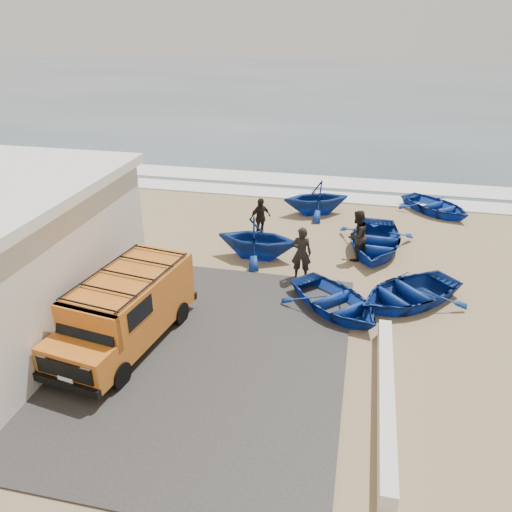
{
  "coord_description": "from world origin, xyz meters",
  "views": [
    {
      "loc": [
        3.95,
        -12.64,
        8.53
      ],
      "look_at": [
        0.72,
        2.03,
        1.2
      ],
      "focal_mm": 35.0,
      "sensor_mm": 36.0,
      "label": 1
    }
  ],
  "objects_px": {
    "boat_mid_right": "(374,240)",
    "fisherman_front": "(301,253)",
    "boat_far_right": "(436,206)",
    "parapet": "(386,398)",
    "boat_near_right": "(408,292)",
    "boat_mid_left": "(258,238)",
    "fisherman_back": "(260,218)",
    "fisherman_middle": "(357,236)",
    "boat_far_left": "(316,198)",
    "boat_near_left": "(335,301)",
    "van": "(126,308)"
  },
  "relations": [
    {
      "from": "boat_mid_right",
      "to": "fisherman_front",
      "type": "height_order",
      "value": "fisherman_front"
    },
    {
      "from": "boat_far_right",
      "to": "fisherman_front",
      "type": "xyz_separation_m",
      "value": [
        -5.36,
        -7.75,
        0.62
      ]
    },
    {
      "from": "parapet",
      "to": "boat_near_right",
      "type": "relative_size",
      "value": 1.57
    },
    {
      "from": "boat_mid_left",
      "to": "fisherman_back",
      "type": "xyz_separation_m",
      "value": [
        -0.31,
        1.97,
        0.04
      ]
    },
    {
      "from": "fisherman_front",
      "to": "fisherman_back",
      "type": "bearing_deg",
      "value": -60.19
    },
    {
      "from": "parapet",
      "to": "fisherman_middle",
      "type": "bearing_deg",
      "value": 97.4
    },
    {
      "from": "parapet",
      "to": "boat_far_left",
      "type": "bearing_deg",
      "value": 103.73
    },
    {
      "from": "boat_mid_right",
      "to": "fisherman_middle",
      "type": "height_order",
      "value": "fisherman_middle"
    },
    {
      "from": "boat_near_right",
      "to": "boat_mid_left",
      "type": "xyz_separation_m",
      "value": [
        -5.47,
        2.25,
        0.42
      ]
    },
    {
      "from": "fisherman_front",
      "to": "boat_near_right",
      "type": "bearing_deg",
      "value": 161.35
    },
    {
      "from": "fisherman_middle",
      "to": "fisherman_back",
      "type": "relative_size",
      "value": 1.15
    },
    {
      "from": "fisherman_middle",
      "to": "boat_near_right",
      "type": "bearing_deg",
      "value": 62.95
    },
    {
      "from": "parapet",
      "to": "boat_far_left",
      "type": "height_order",
      "value": "boat_far_left"
    },
    {
      "from": "parapet",
      "to": "boat_mid_right",
      "type": "distance_m",
      "value": 8.95
    },
    {
      "from": "boat_mid_left",
      "to": "boat_far_right",
      "type": "bearing_deg",
      "value": -45.55
    },
    {
      "from": "boat_near_left",
      "to": "van",
      "type": "bearing_deg",
      "value": 162.56
    },
    {
      "from": "van",
      "to": "boat_mid_right",
      "type": "bearing_deg",
      "value": 57.75
    },
    {
      "from": "parapet",
      "to": "boat_mid_right",
      "type": "bearing_deg",
      "value": 92.15
    },
    {
      "from": "van",
      "to": "boat_near_right",
      "type": "distance_m",
      "value": 8.84
    },
    {
      "from": "fisherman_middle",
      "to": "boat_far_left",
      "type": "bearing_deg",
      "value": -124.55
    },
    {
      "from": "boat_far_left",
      "to": "fisherman_middle",
      "type": "height_order",
      "value": "fisherman_middle"
    },
    {
      "from": "boat_near_right",
      "to": "boat_mid_left",
      "type": "distance_m",
      "value": 5.93
    },
    {
      "from": "boat_far_right",
      "to": "fisherman_front",
      "type": "bearing_deg",
      "value": -170.52
    },
    {
      "from": "boat_mid_left",
      "to": "boat_mid_right",
      "type": "xyz_separation_m",
      "value": [
        4.38,
        1.62,
        -0.38
      ]
    },
    {
      "from": "van",
      "to": "boat_far_right",
      "type": "xyz_separation_m",
      "value": [
        9.63,
        12.65,
        -0.77
      ]
    },
    {
      "from": "boat_mid_left",
      "to": "fisherman_middle",
      "type": "relative_size",
      "value": 1.57
    },
    {
      "from": "boat_far_left",
      "to": "fisherman_front",
      "type": "distance_m",
      "value": 6.46
    },
    {
      "from": "parapet",
      "to": "fisherman_back",
      "type": "distance_m",
      "value": 10.58
    },
    {
      "from": "boat_mid_left",
      "to": "boat_far_left",
      "type": "relative_size",
      "value": 1.02
    },
    {
      "from": "boat_near_right",
      "to": "boat_far_left",
      "type": "bearing_deg",
      "value": 165.64
    },
    {
      "from": "boat_near_right",
      "to": "fisherman_front",
      "type": "relative_size",
      "value": 1.96
    },
    {
      "from": "boat_far_left",
      "to": "boat_far_right",
      "type": "distance_m",
      "value": 5.71
    },
    {
      "from": "boat_far_left",
      "to": "fisherman_front",
      "type": "relative_size",
      "value": 1.56
    },
    {
      "from": "boat_far_left",
      "to": "fisherman_back",
      "type": "bearing_deg",
      "value": -53.74
    },
    {
      "from": "boat_mid_left",
      "to": "boat_far_left",
      "type": "xyz_separation_m",
      "value": [
        1.67,
        5.17,
        -0.02
      ]
    },
    {
      "from": "boat_far_left",
      "to": "fisherman_middle",
      "type": "bearing_deg",
      "value": 2.12
    },
    {
      "from": "boat_far_right",
      "to": "van",
      "type": "bearing_deg",
      "value": -173.13
    },
    {
      "from": "boat_mid_right",
      "to": "boat_near_left",
      "type": "bearing_deg",
      "value": -100.02
    },
    {
      "from": "parapet",
      "to": "boat_mid_left",
      "type": "bearing_deg",
      "value": 122.82
    },
    {
      "from": "fisherman_front",
      "to": "fisherman_back",
      "type": "distance_m",
      "value": 3.91
    },
    {
      "from": "boat_mid_left",
      "to": "fisherman_middle",
      "type": "xyz_separation_m",
      "value": [
        3.68,
        0.66,
        0.17
      ]
    },
    {
      "from": "boat_far_right",
      "to": "fisherman_back",
      "type": "xyz_separation_m",
      "value": [
        -7.52,
        -4.5,
        0.5
      ]
    },
    {
      "from": "parapet",
      "to": "fisherman_middle",
      "type": "distance_m",
      "value": 8.08
    },
    {
      "from": "boat_near_right",
      "to": "fisherman_front",
      "type": "xyz_separation_m",
      "value": [
        -3.62,
        0.96,
        0.58
      ]
    },
    {
      "from": "parapet",
      "to": "boat_mid_right",
      "type": "height_order",
      "value": "boat_mid_right"
    },
    {
      "from": "boat_near_left",
      "to": "fisherman_front",
      "type": "xyz_separation_m",
      "value": [
        -1.37,
        1.96,
        0.61
      ]
    },
    {
      "from": "boat_mid_left",
      "to": "van",
      "type": "bearing_deg",
      "value": 161.15
    },
    {
      "from": "parapet",
      "to": "boat_far_left",
      "type": "distance_m",
      "value": 12.87
    },
    {
      "from": "boat_far_right",
      "to": "boat_far_left",
      "type": "bearing_deg",
      "value": 147.35
    },
    {
      "from": "van",
      "to": "boat_mid_right",
      "type": "relative_size",
      "value": 1.2
    }
  ]
}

